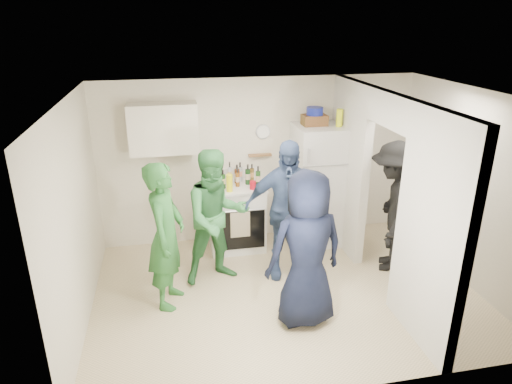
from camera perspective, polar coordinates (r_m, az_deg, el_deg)
floor at (r=6.01m, az=3.75°, el=-12.36°), size 4.80×4.80×0.00m
wall_back at (r=6.97m, az=0.41°, el=3.97°), size 4.80×0.00×4.80m
wall_front at (r=3.98m, az=10.56°, el=-10.45°), size 4.80×0.00×4.80m
wall_left at (r=5.35m, az=-21.65°, el=-3.11°), size 0.00×3.40×3.40m
wall_right at (r=6.45m, az=25.11°, el=0.45°), size 0.00×3.40×3.40m
ceiling at (r=5.07m, az=4.43°, el=11.90°), size 4.80×4.80×0.00m
partition_pier_back at (r=6.77m, az=11.47°, el=3.01°), size 0.12×1.20×2.50m
partition_pier_front at (r=4.96m, az=21.05°, el=-4.90°), size 0.12×1.20×2.50m
partition_header at (r=5.55m, az=16.57°, el=9.80°), size 0.12×1.00×0.40m
stove at (r=6.87m, az=-2.50°, el=-3.06°), size 0.83×0.69×0.99m
upper_cabinet at (r=6.51m, az=-11.52°, el=7.76°), size 0.95×0.34×0.70m
fridge at (r=6.97m, az=7.84°, el=0.86°), size 0.75×0.73×1.83m
wicker_basket at (r=6.71m, az=7.31°, el=8.92°), size 0.35×0.25×0.15m
blue_bowl at (r=6.68m, az=7.36°, el=10.00°), size 0.24×0.24×0.11m
yellow_cup_stack_top at (r=6.67m, az=10.38°, el=9.11°), size 0.09×0.09×0.25m
wall_clock at (r=6.84m, az=0.87°, el=7.54°), size 0.22×0.02×0.22m
spice_shelf at (r=6.90m, az=0.50°, el=4.64°), size 0.35×0.08×0.03m
nook_window at (r=6.48m, az=24.50°, el=4.36°), size 0.03×0.70×0.80m
nook_window_frame at (r=6.47m, az=24.39°, el=4.36°), size 0.04×0.76×0.86m
nook_valance at (r=6.37m, az=24.68°, el=7.36°), size 0.04×0.82×0.18m
yellow_cup_stack_stove at (r=6.41m, az=-3.34°, el=1.13°), size 0.09×0.09×0.25m
red_cup at (r=6.51m, az=-0.39°, el=0.86°), size 0.09×0.09×0.12m
person_green_left at (r=5.47m, az=-11.18°, el=-5.40°), size 0.60×0.75×1.80m
person_green_center at (r=5.87m, az=-4.93°, el=-3.20°), size 1.00×0.85×1.80m
person_denim at (r=5.96m, az=3.80°, el=-2.27°), size 1.19×0.72×1.89m
person_navy at (r=5.08m, az=6.32°, el=-7.20°), size 0.96×0.69×1.82m
person_nook at (r=6.42m, az=16.69°, el=-1.82°), size 1.10×1.34×1.81m
bottle_a at (r=6.70m, az=-5.11°, el=2.29°), size 0.06×0.06×0.32m
bottle_b at (r=6.54m, az=-4.17°, el=1.63°), size 0.08×0.08×0.28m
bottle_c at (r=6.75m, az=-3.30°, el=2.48°), size 0.06×0.06×0.32m
bottle_d at (r=6.59m, az=-2.32°, el=1.84°), size 0.06×0.06×0.28m
bottle_e at (r=6.81m, az=-2.00°, el=2.54°), size 0.07×0.07×0.29m
bottle_f at (r=6.67m, az=-1.04°, el=2.21°), size 0.07×0.07×0.30m
bottle_g at (r=6.80m, az=-0.52°, el=2.43°), size 0.06×0.06×0.27m
bottle_h at (r=6.50m, az=-4.97°, el=1.39°), size 0.08×0.08×0.26m
bottle_i at (r=6.73m, az=-2.39°, el=2.28°), size 0.08×0.08×0.28m
bottle_j at (r=6.58m, az=0.25°, el=1.96°), size 0.07×0.07×0.31m
bottle_k at (r=6.62m, az=-4.35°, el=1.96°), size 0.06×0.06×0.29m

